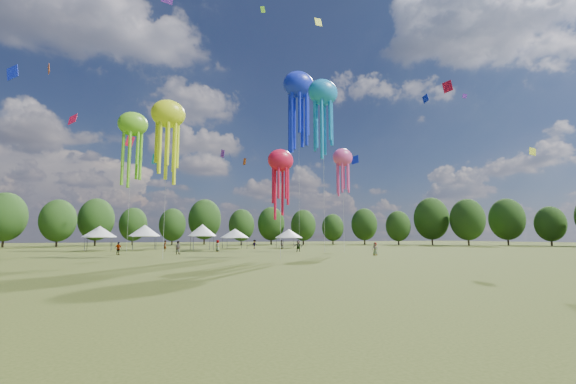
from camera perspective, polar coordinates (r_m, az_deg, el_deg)
name	(u,v)px	position (r m, az deg, el deg)	size (l,w,h in m)	color
ground	(472,285)	(20.63, 26.04, -12.54)	(300.00, 300.00, 0.00)	#384416
spectator_near	(178,248)	(51.89, -16.35, -8.10)	(0.84, 0.65, 1.72)	gray
spectators_far	(256,246)	(61.57, -4.83, -8.11)	(30.83, 31.51, 1.77)	gray
festival_tents	(198,232)	(70.49, -13.43, -5.91)	(39.86, 11.26, 4.42)	#47474C
show_kites	(270,117)	(60.96, -2.82, 11.29)	(33.49, 26.66, 32.52)	#E9FF1A
small_kites	(235,57)	(62.77, -7.98, 19.53)	(71.96, 66.01, 44.91)	#E9FF1A
treeline	(194,215)	(77.16, -14.09, -3.42)	(201.57, 95.24, 13.43)	#38281C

